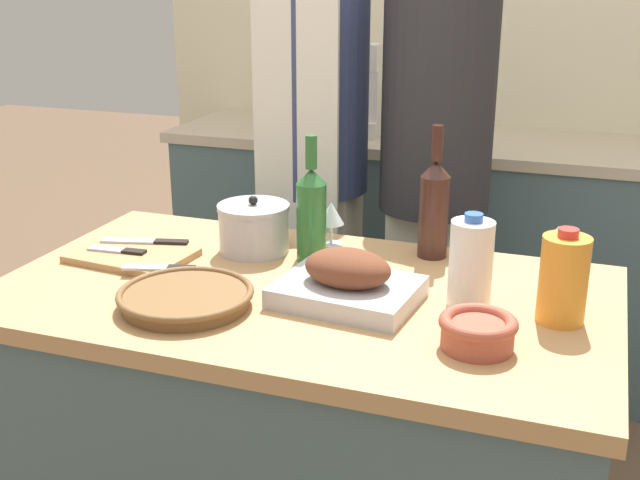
{
  "coord_description": "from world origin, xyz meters",
  "views": [
    {
      "loc": [
        0.61,
        -1.59,
        1.57
      ],
      "look_at": [
        0.0,
        0.12,
        0.94
      ],
      "focal_mm": 45.0,
      "sensor_mm": 36.0,
      "label": 1
    }
  ],
  "objects_px": {
    "wine_glass_right": "(557,240)",
    "stand_mixer": "(358,98)",
    "wine_glass_left": "(331,215)",
    "person_cook_guest": "(435,167)",
    "condiment_bottle_short": "(413,115)",
    "cutting_board": "(132,256)",
    "wicker_basket": "(186,297)",
    "mixing_bowl": "(478,331)",
    "milk_jug": "(471,263)",
    "knife_bread": "(119,250)",
    "wine_bottle_dark": "(434,206)",
    "person_cook_aproned": "(314,150)",
    "juice_jug": "(563,279)",
    "roasting_pan": "(347,282)",
    "condiment_bottle_tall": "(290,105)",
    "wine_bottle_green": "(311,212)",
    "knife_paring": "(162,268)",
    "knife_chef": "(148,241)"
  },
  "relations": [
    {
      "from": "wicker_basket",
      "to": "juice_jug",
      "type": "height_order",
      "value": "juice_jug"
    },
    {
      "from": "wine_glass_left",
      "to": "knife_paring",
      "type": "distance_m",
      "value": 0.47
    },
    {
      "from": "condiment_bottle_tall",
      "to": "person_cook_aproned",
      "type": "xyz_separation_m",
      "value": [
        0.31,
        -0.57,
        -0.04
      ]
    },
    {
      "from": "knife_paring",
      "to": "knife_bread",
      "type": "distance_m",
      "value": 0.18
    },
    {
      "from": "wine_bottle_dark",
      "to": "person_cook_aproned",
      "type": "distance_m",
      "value": 0.71
    },
    {
      "from": "milk_jug",
      "to": "wine_glass_right",
      "type": "xyz_separation_m",
      "value": [
        0.16,
        0.26,
        -0.01
      ]
    },
    {
      "from": "stand_mixer",
      "to": "wine_glass_right",
      "type": "bearing_deg",
      "value": -52.07
    },
    {
      "from": "cutting_board",
      "to": "milk_jug",
      "type": "bearing_deg",
      "value": 0.08
    },
    {
      "from": "person_cook_guest",
      "to": "wine_glass_right",
      "type": "bearing_deg",
      "value": -57.59
    },
    {
      "from": "roasting_pan",
      "to": "knife_chef",
      "type": "height_order",
      "value": "roasting_pan"
    },
    {
      "from": "cutting_board",
      "to": "condiment_bottle_tall",
      "type": "bearing_deg",
      "value": 94.52
    },
    {
      "from": "juice_jug",
      "to": "person_cook_guest",
      "type": "height_order",
      "value": "person_cook_guest"
    },
    {
      "from": "cutting_board",
      "to": "person_cook_aproned",
      "type": "bearing_deg",
      "value": 75.28
    },
    {
      "from": "roasting_pan",
      "to": "mixing_bowl",
      "type": "height_order",
      "value": "roasting_pan"
    },
    {
      "from": "stand_mixer",
      "to": "person_cook_aproned",
      "type": "xyz_separation_m",
      "value": [
        0.02,
        -0.55,
        -0.08
      ]
    },
    {
      "from": "mixing_bowl",
      "to": "stand_mixer",
      "type": "xyz_separation_m",
      "value": [
        -0.72,
        1.53,
        0.18
      ]
    },
    {
      "from": "juice_jug",
      "to": "knife_bread",
      "type": "bearing_deg",
      "value": 179.31
    },
    {
      "from": "mixing_bowl",
      "to": "milk_jug",
      "type": "relative_size",
      "value": 0.73
    },
    {
      "from": "wine_bottle_green",
      "to": "mixing_bowl",
      "type": "bearing_deg",
      "value": -36.85
    },
    {
      "from": "wicker_basket",
      "to": "person_cook_aproned",
      "type": "xyz_separation_m",
      "value": [
        -0.07,
        1.0,
        0.11
      ]
    },
    {
      "from": "wicker_basket",
      "to": "wine_bottle_green",
      "type": "distance_m",
      "value": 0.41
    },
    {
      "from": "wine_glass_left",
      "to": "person_cook_guest",
      "type": "xyz_separation_m",
      "value": [
        0.17,
        0.49,
        0.03
      ]
    },
    {
      "from": "juice_jug",
      "to": "knife_bread",
      "type": "distance_m",
      "value": 1.08
    },
    {
      "from": "milk_jug",
      "to": "person_cook_guest",
      "type": "relative_size",
      "value": 0.12
    },
    {
      "from": "wine_bottle_dark",
      "to": "knife_bread",
      "type": "bearing_deg",
      "value": -159.06
    },
    {
      "from": "stand_mixer",
      "to": "person_cook_guest",
      "type": "relative_size",
      "value": 0.2
    },
    {
      "from": "wicker_basket",
      "to": "wine_glass_right",
      "type": "distance_m",
      "value": 0.88
    },
    {
      "from": "wine_glass_left",
      "to": "condiment_bottle_short",
      "type": "height_order",
      "value": "condiment_bottle_short"
    },
    {
      "from": "mixing_bowl",
      "to": "knife_bread",
      "type": "bearing_deg",
      "value": 168.09
    },
    {
      "from": "cutting_board",
      "to": "stand_mixer",
      "type": "height_order",
      "value": "stand_mixer"
    },
    {
      "from": "knife_chef",
      "to": "cutting_board",
      "type": "bearing_deg",
      "value": -89.29
    },
    {
      "from": "wine_glass_right",
      "to": "stand_mixer",
      "type": "bearing_deg",
      "value": 127.93
    },
    {
      "from": "condiment_bottle_short",
      "to": "cutting_board",
      "type": "bearing_deg",
      "value": -104.89
    },
    {
      "from": "roasting_pan",
      "to": "condiment_bottle_tall",
      "type": "relative_size",
      "value": 1.49
    },
    {
      "from": "knife_bread",
      "to": "person_cook_guest",
      "type": "distance_m",
      "value": 1.0
    },
    {
      "from": "stand_mixer",
      "to": "condiment_bottle_tall",
      "type": "height_order",
      "value": "stand_mixer"
    },
    {
      "from": "wine_glass_right",
      "to": "condiment_bottle_short",
      "type": "height_order",
      "value": "condiment_bottle_short"
    },
    {
      "from": "person_cook_guest",
      "to": "person_cook_aproned",
      "type": "bearing_deg",
      "value": 170.8
    },
    {
      "from": "milk_jug",
      "to": "condiment_bottle_short",
      "type": "xyz_separation_m",
      "value": [
        -0.47,
        1.42,
        0.05
      ]
    },
    {
      "from": "wicker_basket",
      "to": "mixing_bowl",
      "type": "xyz_separation_m",
      "value": [
        0.63,
        0.01,
        0.01
      ]
    },
    {
      "from": "milk_jug",
      "to": "knife_paring",
      "type": "distance_m",
      "value": 0.73
    },
    {
      "from": "roasting_pan",
      "to": "person_cook_guest",
      "type": "relative_size",
      "value": 0.18
    },
    {
      "from": "condiment_bottle_tall",
      "to": "condiment_bottle_short",
      "type": "bearing_deg",
      "value": 8.26
    },
    {
      "from": "wine_glass_left",
      "to": "roasting_pan",
      "type": "bearing_deg",
      "value": -65.53
    },
    {
      "from": "wicker_basket",
      "to": "knife_paring",
      "type": "relative_size",
      "value": 1.69
    },
    {
      "from": "condiment_bottle_short",
      "to": "condiment_bottle_tall",
      "type": "bearing_deg",
      "value": -171.74
    },
    {
      "from": "mixing_bowl",
      "to": "condiment_bottle_short",
      "type": "xyz_separation_m",
      "value": [
        -0.52,
        1.63,
        0.11
      ]
    },
    {
      "from": "knife_paring",
      "to": "person_cook_aproned",
      "type": "height_order",
      "value": "person_cook_aproned"
    },
    {
      "from": "knife_chef",
      "to": "person_cook_aproned",
      "type": "bearing_deg",
      "value": 73.63
    },
    {
      "from": "stand_mixer",
      "to": "condiment_bottle_short",
      "type": "distance_m",
      "value": 0.23
    }
  ]
}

